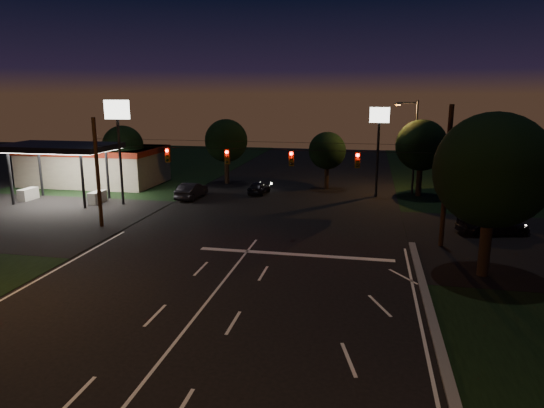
% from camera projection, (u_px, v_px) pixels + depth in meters
% --- Properties ---
extents(ground, '(140.00, 140.00, 0.00)m').
position_uv_depth(ground, '(176.00, 341.00, 19.26)').
color(ground, black).
rests_on(ground, ground).
extents(cross_street_left, '(20.00, 16.00, 0.02)m').
position_uv_depth(cross_street_left, '(17.00, 218.00, 38.40)').
color(cross_street_left, black).
rests_on(cross_street_left, ground).
extents(stop_bar, '(12.00, 0.50, 0.01)m').
position_uv_depth(stop_bar, '(295.00, 254.00, 29.67)').
color(stop_bar, silver).
rests_on(stop_bar, ground).
extents(utility_pole_right, '(0.30, 0.30, 9.00)m').
position_uv_depth(utility_pole_right, '(440.00, 246.00, 31.28)').
color(utility_pole_right, black).
rests_on(utility_pole_right, ground).
extents(utility_pole_left, '(0.28, 0.28, 8.00)m').
position_uv_depth(utility_pole_left, '(102.00, 227.00, 35.91)').
color(utility_pole_left, black).
rests_on(utility_pole_left, ground).
extents(signal_span, '(24.00, 0.40, 1.56)m').
position_uv_depth(signal_span, '(259.00, 157.00, 32.34)').
color(signal_span, black).
rests_on(signal_span, ground).
extents(gas_station, '(14.20, 16.10, 5.25)m').
position_uv_depth(gas_station, '(93.00, 163.00, 51.98)').
color(gas_station, gray).
rests_on(gas_station, ground).
extents(pole_sign_left_near, '(2.20, 0.30, 9.10)m').
position_uv_depth(pole_sign_left_near, '(118.00, 125.00, 41.43)').
color(pole_sign_left_near, black).
rests_on(pole_sign_left_near, ground).
extents(pole_sign_right, '(1.80, 0.30, 8.40)m').
position_uv_depth(pole_sign_right, '(379.00, 131.00, 45.00)').
color(pole_sign_right, black).
rests_on(pole_sign_right, ground).
extents(street_light_right_far, '(2.20, 0.35, 9.00)m').
position_uv_depth(street_light_right_far, '(412.00, 140.00, 46.51)').
color(street_light_right_far, black).
rests_on(street_light_right_far, ground).
extents(tree_right_near, '(6.00, 6.00, 8.76)m').
position_uv_depth(tree_right_near, '(492.00, 171.00, 25.11)').
color(tree_right_near, black).
rests_on(tree_right_near, ground).
extents(tree_far_a, '(4.20, 4.20, 6.42)m').
position_uv_depth(tree_far_a, '(124.00, 146.00, 50.56)').
color(tree_far_a, black).
rests_on(tree_far_a, ground).
extents(tree_far_b, '(4.60, 4.60, 6.98)m').
position_uv_depth(tree_far_b, '(227.00, 141.00, 52.39)').
color(tree_far_b, black).
rests_on(tree_far_b, ground).
extents(tree_far_c, '(3.80, 3.80, 5.86)m').
position_uv_depth(tree_far_c, '(327.00, 151.00, 49.45)').
color(tree_far_c, black).
rests_on(tree_far_c, ground).
extents(tree_far_d, '(4.80, 4.80, 7.30)m').
position_uv_depth(tree_far_d, '(422.00, 146.00, 45.63)').
color(tree_far_d, black).
rests_on(tree_far_d, ground).
extents(tree_far_e, '(4.00, 4.00, 6.18)m').
position_uv_depth(tree_far_e, '(518.00, 158.00, 42.31)').
color(tree_far_e, black).
rests_on(tree_far_e, ground).
extents(car_oncoming_a, '(1.86, 3.78, 1.24)m').
position_uv_depth(car_oncoming_a, '(259.00, 187.00, 47.58)').
color(car_oncoming_a, black).
rests_on(car_oncoming_a, ground).
extents(car_oncoming_b, '(1.78, 4.56, 1.48)m').
position_uv_depth(car_oncoming_b, '(192.00, 191.00, 45.46)').
color(car_oncoming_b, black).
rests_on(car_oncoming_b, ground).
extents(car_cross, '(5.39, 3.31, 1.46)m').
position_uv_depth(car_cross, '(493.00, 224.00, 33.82)').
color(car_cross, black).
rests_on(car_cross, ground).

